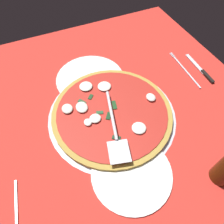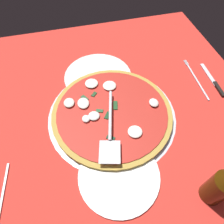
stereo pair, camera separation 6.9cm
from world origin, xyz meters
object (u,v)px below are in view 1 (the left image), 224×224
Objects in this scene: pizza at (111,112)px; place_setting_far at (193,71)px; dinner_plate_right at (131,173)px; pizza_server at (114,128)px; place_setting_near at (5,216)px; dinner_plate_left at (90,79)px.

place_setting_far is at bearing 99.01° from pizza.
dinner_plate_right is 13.88cm from pizza_server.
dinner_plate_right is 34.06cm from place_setting_near.
dinner_plate_left is at bearing 142.64° from place_setting_near.
dinner_plate_right is at bearing 11.45° from pizza_server.
pizza_server is at bearing -3.64° from dinner_plate_left.
dinner_plate_right is at bearing 92.10° from place_setting_near.
pizza reaches higher than place_setting_near.
pizza reaches higher than dinner_plate_left.
place_setting_near is (10.11, -34.70, -3.66)cm from pizza_server.
place_setting_near is (-3.30, -33.90, -0.15)cm from dinner_plate_right.
dinner_plate_left is 0.65× the size of pizza.
place_setting_far is at bearing 123.34° from pizza_server.
dinner_plate_left is 1.14× the size of dinner_plate_right.
pizza is 1.76× the size of place_setting_near.
dinner_plate_left and dinner_plate_right have the same top height.
place_setting_far is at bearing 115.11° from place_setting_near.
pizza_server is at bearing 111.65° from place_setting_far.
dinner_plate_left is at bearing -168.77° from pizza_server.
pizza is 41.05cm from place_setting_near.
place_setting_near reaches higher than dinner_plate_right.
place_setting_near is at bearing 110.63° from place_setting_far.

